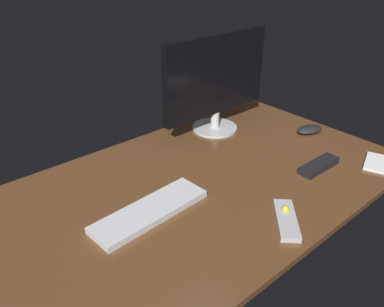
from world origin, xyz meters
TOP-DOWN VIEW (x-y plane):
  - desk at (0.00, 0.00)cm, footprint 140.00×84.00cm
  - monitor at (31.50, 27.16)cm, footprint 51.40×18.94cm
  - keyboard at (-23.58, -2.64)cm, footprint 37.28×13.47cm
  - computer_mouse at (58.50, -1.60)cm, footprint 12.99×9.70cm
  - media_remote at (3.70, -31.17)cm, footprint 16.37×16.46cm
  - tv_remote at (36.43, -20.50)cm, footprint 17.50×5.61cm
  - notepad at (55.13, -33.25)cm, footprint 15.56×13.31cm

SIDE VIEW (x-z plane):
  - desk at x=0.00cm, z-range 0.00..2.00cm
  - notepad at x=55.13cm, z-range 2.00..3.07cm
  - media_remote at x=3.70cm, z-range 1.33..4.51cm
  - keyboard at x=-23.58cm, z-range 2.00..4.00cm
  - tv_remote at x=36.43cm, z-range 2.00..4.45cm
  - computer_mouse at x=58.50cm, z-range 2.00..5.17cm
  - monitor at x=31.50cm, z-range 3.93..43.55cm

